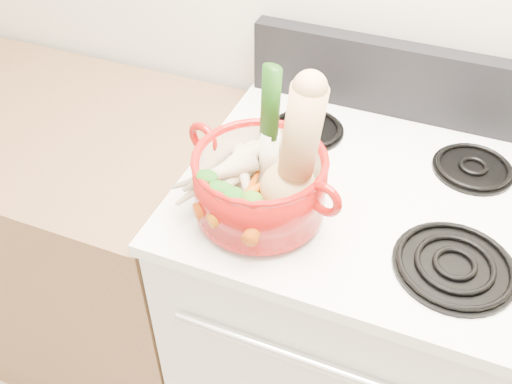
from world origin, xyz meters
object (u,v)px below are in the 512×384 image
at_px(stove_body, 347,324).
at_px(leek, 269,127).
at_px(dutch_oven, 260,184).
at_px(squash, 291,151).

xyz_separation_m(stove_body, leek, (-0.19, -0.11, 0.67)).
relative_size(dutch_oven, leek, 0.96).
distance_m(squash, leek, 0.09).
xyz_separation_m(squash, leek, (-0.06, 0.06, -0.00)).
bearing_deg(stove_body, leek, -151.11).
bearing_deg(leek, dutch_oven, -61.58).
relative_size(dutch_oven, squash, 0.93).
distance_m(stove_body, squash, 0.70).
height_order(stove_body, squash, squash).
bearing_deg(leek, squash, -17.14).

